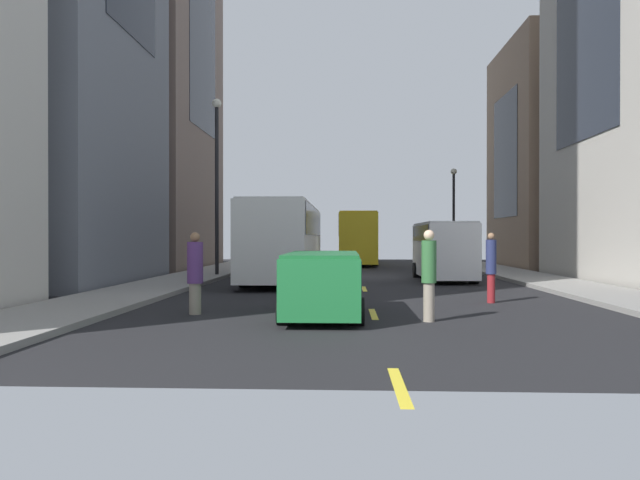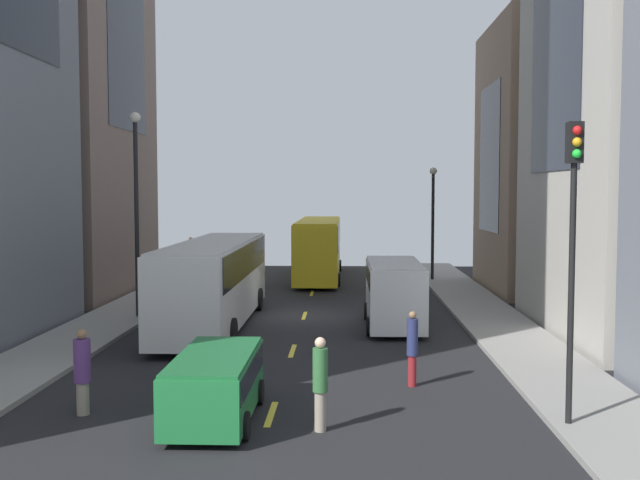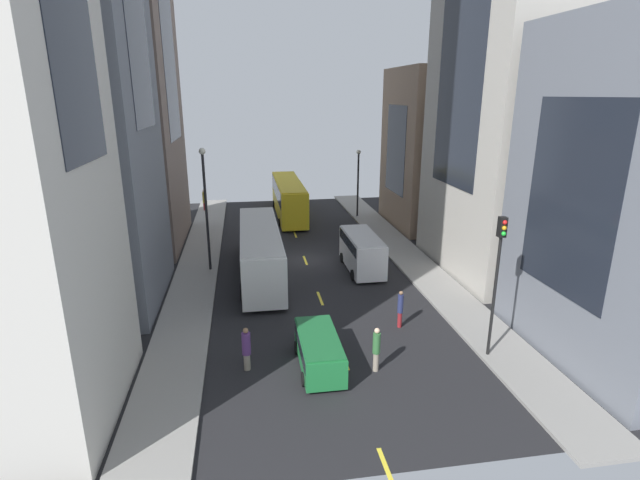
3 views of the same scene
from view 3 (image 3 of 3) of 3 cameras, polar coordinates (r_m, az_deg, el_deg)
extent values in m
plane|color=black|center=(35.69, -1.77, -2.45)|extent=(42.43, 42.43, 0.00)
cube|color=gray|center=(35.59, -14.31, -2.92)|extent=(2.87, 44.00, 0.15)
cube|color=gray|center=(37.39, 10.15, -1.68)|extent=(2.87, 44.00, 0.15)
cube|color=yellow|center=(17.68, 7.97, -25.46)|extent=(0.16, 2.00, 0.01)
cube|color=yellow|center=(23.13, 2.84, -13.95)|extent=(0.16, 2.00, 0.01)
cube|color=yellow|center=(29.25, 0.01, -6.97)|extent=(0.16, 2.00, 0.01)
cube|color=yellow|center=(35.69, -1.77, -2.44)|extent=(0.16, 2.00, 0.01)
cube|color=yellow|center=(42.31, -2.99, 0.68)|extent=(0.16, 2.00, 0.01)
cube|color=yellow|center=(49.03, -3.87, 2.96)|extent=(0.16, 2.00, 0.01)
cube|color=yellow|center=(55.83, -4.55, 4.68)|extent=(0.16, 2.00, 0.01)
cube|color=slate|center=(24.95, 33.47, 4.28)|extent=(6.27, 10.37, 15.21)
cube|color=#1E232D|center=(24.95, 33.47, 4.28)|extent=(6.33, 5.70, 8.36)
cube|color=#B7B2A8|center=(34.94, 23.61, 18.28)|extent=(9.15, 11.46, 26.95)
cube|color=#1E232D|center=(34.94, 23.61, 18.28)|extent=(9.25, 6.31, 14.82)
cube|color=#937760|center=(45.51, 13.05, 10.52)|extent=(6.60, 9.56, 14.15)
cube|color=#1E232D|center=(45.51, 13.05, 10.52)|extent=(6.66, 5.26, 7.78)
cube|color=silver|center=(32.49, -7.15, -1.26)|extent=(2.55, 12.57, 3.00)
cube|color=black|center=(32.24, -7.20, 0.17)|extent=(2.60, 11.56, 1.20)
cube|color=beige|center=(32.04, -7.25, 1.35)|extent=(2.45, 12.06, 0.08)
cylinder|color=black|center=(36.58, -9.15, -1.35)|extent=(0.46, 1.00, 1.00)
cylinder|color=black|center=(36.64, -5.48, -1.18)|extent=(0.46, 1.00, 1.00)
cylinder|color=black|center=(29.28, -9.06, -6.11)|extent=(0.46, 1.00, 1.00)
cylinder|color=black|center=(29.35, -4.46, -5.88)|extent=(0.46, 1.00, 1.00)
cube|color=yellow|center=(48.41, -3.76, 5.03)|extent=(2.45, 12.77, 3.30)
cube|color=black|center=(48.24, -3.78, 6.03)|extent=(2.50, 11.74, 1.48)
cube|color=gold|center=(48.09, -3.80, 7.00)|extent=(2.35, 12.26, 0.08)
cylinder|color=black|center=(52.50, -5.37, 4.29)|extent=(0.44, 0.76, 0.76)
cylinder|color=black|center=(52.69, -2.92, 4.38)|extent=(0.44, 0.76, 0.76)
cylinder|color=black|center=(44.83, -4.68, 2.09)|extent=(0.44, 0.76, 0.76)
cylinder|color=black|center=(45.05, -1.82, 2.21)|extent=(0.44, 0.76, 0.76)
cube|color=white|center=(33.48, 5.01, -1.41)|extent=(2.05, 5.75, 2.30)
cube|color=black|center=(33.25, 5.05, -0.17)|extent=(2.09, 5.29, 0.69)
cube|color=silver|center=(33.12, 5.06, 0.54)|extent=(1.97, 5.52, 0.08)
cylinder|color=black|center=(35.23, 2.79, -2.11)|extent=(0.37, 0.72, 0.72)
cylinder|color=black|center=(35.65, 5.76, -1.94)|extent=(0.37, 0.72, 0.72)
cylinder|color=black|center=(31.97, 4.09, -4.17)|extent=(0.37, 0.72, 0.72)
cylinder|color=black|center=(32.43, 7.35, -3.96)|extent=(0.37, 0.72, 0.72)
cube|color=#1E7238|center=(22.08, -0.11, -13.08)|extent=(1.75, 4.30, 1.31)
cube|color=black|center=(21.92, -0.11, -12.33)|extent=(1.78, 3.96, 0.55)
cube|color=#1A612F|center=(21.74, -0.11, -11.49)|extent=(1.68, 4.13, 0.08)
cylinder|color=black|center=(23.40, -2.62, -12.69)|extent=(0.31, 0.62, 0.62)
cylinder|color=black|center=(23.60, 1.35, -12.40)|extent=(0.31, 0.62, 0.62)
cylinder|color=black|center=(21.14, -1.76, -16.24)|extent=(0.31, 0.62, 0.62)
cylinder|color=black|center=(21.36, 2.69, -15.86)|extent=(0.31, 0.62, 0.62)
cylinder|color=maroon|center=(51.87, -13.60, 3.91)|extent=(0.22, 0.22, 0.78)
cylinder|color=gold|center=(51.67, -13.68, 4.94)|extent=(0.30, 0.30, 1.13)
sphere|color=beige|center=(51.54, -13.73, 5.69)|extent=(0.25, 0.25, 0.25)
cylinder|color=gray|center=(22.38, -8.68, -14.14)|extent=(0.30, 0.30, 0.78)
cylinder|color=#593372|center=(21.93, -8.79, -12.11)|extent=(0.40, 0.40, 1.04)
sphere|color=#8C6647|center=(21.62, -8.87, -10.63)|extent=(0.24, 0.24, 0.24)
cylinder|color=maroon|center=(26.06, 9.47, -9.35)|extent=(0.23, 0.23, 0.85)
cylinder|color=navy|center=(25.66, 9.57, -7.49)|extent=(0.30, 0.30, 1.01)
sphere|color=#8C6647|center=(25.42, 9.64, -6.24)|extent=(0.20, 0.20, 0.20)
cylinder|color=gray|center=(22.17, 6.68, -14.22)|extent=(0.26, 0.26, 0.89)
cylinder|color=#336B38|center=(21.70, 6.76, -12.11)|extent=(0.34, 0.34, 0.97)
sphere|color=beige|center=(21.41, 6.82, -10.69)|extent=(0.24, 0.24, 0.24)
cylinder|color=black|center=(23.25, 20.03, -6.48)|extent=(0.14, 0.14, 5.77)
cube|color=black|center=(22.20, 20.90, 1.46)|extent=(0.32, 0.32, 0.90)
sphere|color=red|center=(21.99, 21.19, 1.97)|extent=(0.20, 0.20, 0.20)
sphere|color=orange|center=(22.05, 21.12, 1.34)|extent=(0.20, 0.20, 0.20)
sphere|color=green|center=(22.12, 21.05, 0.71)|extent=(0.20, 0.20, 0.20)
cylinder|color=black|center=(47.64, 4.54, 6.51)|extent=(0.18, 0.18, 6.17)
sphere|color=silver|center=(47.16, 4.63, 10.41)|extent=(0.44, 0.44, 0.44)
cylinder|color=black|center=(33.24, -13.37, 3.08)|extent=(0.18, 0.18, 7.99)
sphere|color=silver|center=(32.52, -13.88, 10.23)|extent=(0.44, 0.44, 0.44)
camera|label=1|loc=(11.62, 18.70, -43.22)|focal=32.47mm
camera|label=2|loc=(9.17, 49.09, -36.22)|focal=41.49mm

